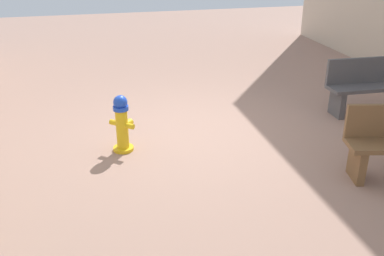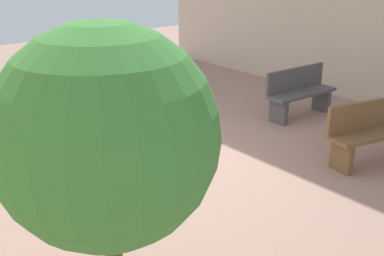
# 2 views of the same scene
# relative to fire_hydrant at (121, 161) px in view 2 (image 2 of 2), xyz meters

# --- Properties ---
(ground_plane) EXTENTS (23.40, 23.40, 0.00)m
(ground_plane) POSITION_rel_fire_hydrant_xyz_m (-1.22, -0.38, -0.42)
(ground_plane) COLOR #9E7A6B
(fire_hydrant) EXTENTS (0.36, 0.36, 0.84)m
(fire_hydrant) POSITION_rel_fire_hydrant_xyz_m (0.00, 0.00, 0.00)
(fire_hydrant) COLOR gold
(fire_hydrant) RESTS_ON ground_plane
(bench_near) EXTENTS (1.58, 0.49, 0.95)m
(bench_near) POSITION_rel_fire_hydrant_xyz_m (-4.33, -0.50, 0.07)
(bench_near) COLOR #4C4C51
(bench_near) RESTS_ON ground_plane
(bench_far) EXTENTS (1.57, 0.77, 0.95)m
(bench_far) POSITION_rel_fire_hydrant_xyz_m (-3.41, 1.61, 0.07)
(bench_far) COLOR brown
(bench_far) RESTS_ON ground_plane
(planter_tree) EXTENTS (1.31, 1.31, 2.71)m
(planter_tree) POSITION_rel_fire_hydrant_xyz_m (1.73, 2.87, 1.31)
(planter_tree) COLOR gray
(planter_tree) RESTS_ON ground_plane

